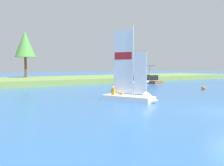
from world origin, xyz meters
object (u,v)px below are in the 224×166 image
pontoon_boat (141,79)px  channel_buoy (203,88)px  sailboat (136,96)px  wooden_dock (147,82)px  shoreline_tree_midright (25,44)px

pontoon_boat → channel_buoy: bearing=-90.1°
sailboat → pontoon_boat: 21.18m
wooden_dock → pontoon_boat: bearing=-175.2°
sailboat → wooden_dock: bearing=114.0°
shoreline_tree_midright → wooden_dock: bearing=-39.1°
shoreline_tree_midright → channel_buoy: bearing=-62.8°
sailboat → shoreline_tree_midright: bearing=158.7°
sailboat → pontoon_boat: bearing=116.4°
wooden_dock → sailboat: bearing=-134.8°
shoreline_tree_midright → sailboat: size_ratio=1.22×
pontoon_boat → shoreline_tree_midright: bearing=144.1°
pontoon_boat → wooden_dock: bearing=10.8°
shoreline_tree_midright → wooden_dock: 20.95m
wooden_dock → sailboat: 22.20m
shoreline_tree_midright → wooden_dock: (15.55, -12.65, -6.07)m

